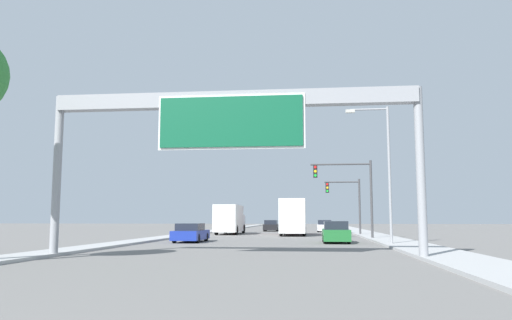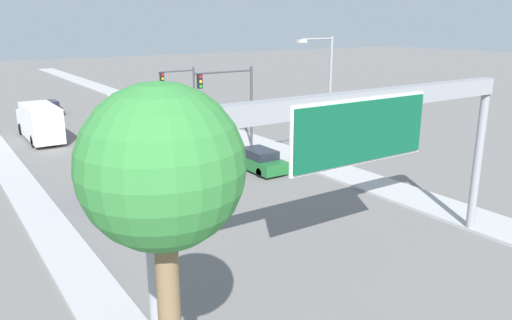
{
  "view_description": "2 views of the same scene",
  "coord_description": "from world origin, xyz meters",
  "px_view_note": "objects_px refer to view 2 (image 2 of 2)",
  "views": [
    {
      "loc": [
        3.47,
        -3.91,
        1.74
      ],
      "look_at": [
        0.0,
        28.12,
        5.5
      ],
      "focal_mm": 35.0,
      "sensor_mm": 36.0,
      "label": 1
    },
    {
      "loc": [
        -13.21,
        4.96,
        9.9
      ],
      "look_at": [
        1.41,
        26.76,
        2.6
      ],
      "focal_mm": 35.0,
      "sensor_mm": 36.0,
      "label": 2
    }
  ],
  "objects_px": {
    "car_mid_center": "(119,105)",
    "traffic_light_mid_block": "(183,88)",
    "truck_box_primary": "(39,122)",
    "truck_box_secondary": "(131,117)",
    "car_near_right": "(107,189)",
    "traffic_light_near_intersection": "(234,95)",
    "sign_gantry": "(358,125)",
    "palm_tree_foreground": "(162,175)",
    "car_near_left": "(258,160)",
    "car_far_center": "(50,108)",
    "street_lamp_right": "(326,95)"
  },
  "relations": [
    {
      "from": "car_far_center",
      "to": "traffic_light_near_intersection",
      "type": "relative_size",
      "value": 0.67
    },
    {
      "from": "palm_tree_foreground",
      "to": "traffic_light_mid_block",
      "type": "bearing_deg",
      "value": 63.82
    },
    {
      "from": "traffic_light_mid_block",
      "to": "street_lamp_right",
      "type": "distance_m",
      "value": 19.15
    },
    {
      "from": "car_near_right",
      "to": "truck_box_primary",
      "type": "height_order",
      "value": "truck_box_primary"
    },
    {
      "from": "palm_tree_foreground",
      "to": "car_mid_center",
      "type": "bearing_deg",
      "value": 72.44
    },
    {
      "from": "palm_tree_foreground",
      "to": "truck_box_secondary",
      "type": "bearing_deg",
      "value": 71.21
    },
    {
      "from": "car_mid_center",
      "to": "traffic_light_near_intersection",
      "type": "relative_size",
      "value": 0.71
    },
    {
      "from": "car_near_right",
      "to": "traffic_light_near_intersection",
      "type": "bearing_deg",
      "value": 25.54
    },
    {
      "from": "car_mid_center",
      "to": "traffic_light_mid_block",
      "type": "distance_m",
      "value": 13.15
    },
    {
      "from": "truck_box_primary",
      "to": "traffic_light_mid_block",
      "type": "bearing_deg",
      "value": -9.8
    },
    {
      "from": "truck_box_primary",
      "to": "street_lamp_right",
      "type": "bearing_deg",
      "value": -57.54
    },
    {
      "from": "palm_tree_foreground",
      "to": "car_far_center",
      "type": "bearing_deg",
      "value": 80.93
    },
    {
      "from": "traffic_light_near_intersection",
      "to": "traffic_light_mid_block",
      "type": "relative_size",
      "value": 1.13
    },
    {
      "from": "car_mid_center",
      "to": "truck_box_secondary",
      "type": "xyz_separation_m",
      "value": [
        -3.5,
        -13.6,
        1.11
      ]
    },
    {
      "from": "car_near_left",
      "to": "sign_gantry",
      "type": "bearing_deg",
      "value": -110.13
    },
    {
      "from": "palm_tree_foreground",
      "to": "car_near_left",
      "type": "bearing_deg",
      "value": 51.61
    },
    {
      "from": "truck_box_primary",
      "to": "traffic_light_near_intersection",
      "type": "height_order",
      "value": "traffic_light_near_intersection"
    },
    {
      "from": "sign_gantry",
      "to": "car_near_left",
      "type": "xyz_separation_m",
      "value": [
        5.25,
        14.33,
        -5.47
      ]
    },
    {
      "from": "street_lamp_right",
      "to": "car_mid_center",
      "type": "bearing_deg",
      "value": 95.43
    },
    {
      "from": "truck_box_secondary",
      "to": "traffic_light_mid_block",
      "type": "height_order",
      "value": "traffic_light_mid_block"
    },
    {
      "from": "sign_gantry",
      "to": "truck_box_primary",
      "type": "bearing_deg",
      "value": 99.24
    },
    {
      "from": "sign_gantry",
      "to": "car_far_center",
      "type": "distance_m",
      "value": 45.59
    },
    {
      "from": "car_near_left",
      "to": "truck_box_primary",
      "type": "bearing_deg",
      "value": 120.34
    },
    {
      "from": "truck_box_primary",
      "to": "truck_box_secondary",
      "type": "bearing_deg",
      "value": -24.33
    },
    {
      "from": "sign_gantry",
      "to": "palm_tree_foreground",
      "type": "distance_m",
      "value": 10.73
    },
    {
      "from": "car_near_left",
      "to": "car_near_right",
      "type": "bearing_deg",
      "value": -179.74
    },
    {
      "from": "truck_box_primary",
      "to": "street_lamp_right",
      "type": "height_order",
      "value": "street_lamp_right"
    },
    {
      "from": "truck_box_primary",
      "to": "traffic_light_mid_block",
      "type": "height_order",
      "value": "traffic_light_mid_block"
    },
    {
      "from": "sign_gantry",
      "to": "car_near_right",
      "type": "relative_size",
      "value": 3.63
    },
    {
      "from": "traffic_light_near_intersection",
      "to": "truck_box_secondary",
      "type": "bearing_deg",
      "value": 119.85
    },
    {
      "from": "car_mid_center",
      "to": "traffic_light_mid_block",
      "type": "xyz_separation_m",
      "value": [
        2.08,
        -12.6,
        3.13
      ]
    },
    {
      "from": "street_lamp_right",
      "to": "car_near_left",
      "type": "bearing_deg",
      "value": 132.35
    },
    {
      "from": "car_mid_center",
      "to": "traffic_light_mid_block",
      "type": "bearing_deg",
      "value": -80.62
    },
    {
      "from": "car_far_center",
      "to": "truck_box_secondary",
      "type": "distance_m",
      "value": 16.53
    },
    {
      "from": "car_mid_center",
      "to": "car_near_right",
      "type": "distance_m",
      "value": 30.29
    },
    {
      "from": "car_mid_center",
      "to": "car_far_center",
      "type": "xyz_separation_m",
      "value": [
        -7.0,
        2.52,
        -0.01
      ]
    },
    {
      "from": "traffic_light_near_intersection",
      "to": "street_lamp_right",
      "type": "distance_m",
      "value": 9.21
    },
    {
      "from": "car_near_right",
      "to": "traffic_light_mid_block",
      "type": "relative_size",
      "value": 0.81
    },
    {
      "from": "sign_gantry",
      "to": "car_far_center",
      "type": "xyz_separation_m",
      "value": [
        -1.75,
        45.22,
        -5.5
      ]
    },
    {
      "from": "truck_box_primary",
      "to": "truck_box_secondary",
      "type": "height_order",
      "value": "truck_box_secondary"
    },
    {
      "from": "car_near_left",
      "to": "car_mid_center",
      "type": "bearing_deg",
      "value": 90.0
    },
    {
      "from": "sign_gantry",
      "to": "truck_box_secondary",
      "type": "relative_size",
      "value": 1.95
    },
    {
      "from": "car_mid_center",
      "to": "car_near_left",
      "type": "height_order",
      "value": "car_near_left"
    },
    {
      "from": "car_near_right",
      "to": "truck_box_primary",
      "type": "xyz_separation_m",
      "value": [
        0.0,
        17.99,
        0.94
      ]
    },
    {
      "from": "traffic_light_near_intersection",
      "to": "traffic_light_mid_block",
      "type": "distance_m",
      "value": 10.03
    },
    {
      "from": "car_mid_center",
      "to": "truck_box_primary",
      "type": "bearing_deg",
      "value": -135.19
    },
    {
      "from": "car_far_center",
      "to": "truck_box_secondary",
      "type": "bearing_deg",
      "value": -77.75
    },
    {
      "from": "car_mid_center",
      "to": "traffic_light_near_intersection",
      "type": "xyz_separation_m",
      "value": [
        1.67,
        -22.6,
        3.72
      ]
    },
    {
      "from": "car_mid_center",
      "to": "car_far_center",
      "type": "bearing_deg",
      "value": 160.17
    },
    {
      "from": "car_near_left",
      "to": "truck_box_secondary",
      "type": "height_order",
      "value": "truck_box_secondary"
    }
  ]
}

